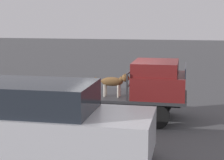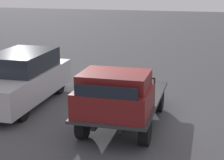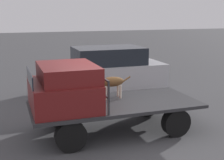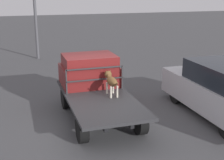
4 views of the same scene
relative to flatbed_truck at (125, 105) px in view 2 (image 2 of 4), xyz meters
name	(u,v)px [view 2 (image 2 of 4)]	position (x,y,z in m)	size (l,w,h in m)	color
ground_plane	(124,123)	(0.00, 0.00, -0.57)	(80.00, 80.00, 0.00)	#474749
flatbed_truck	(125,105)	(0.00, 0.00, 0.00)	(4.18, 1.95, 0.76)	black
truck_cab	(114,94)	(1.25, 0.00, 0.68)	(1.51, 1.83, 1.03)	maroon
truck_headboard	(121,85)	(0.46, 0.00, 0.71)	(0.04, 1.83, 0.77)	#2D2D30
dog	(111,82)	(0.03, -0.39, 0.64)	(1.07, 0.26, 0.71)	beige
parked_sedan	(21,79)	(-0.90, -3.69, 0.29)	(4.54, 1.80, 1.71)	black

